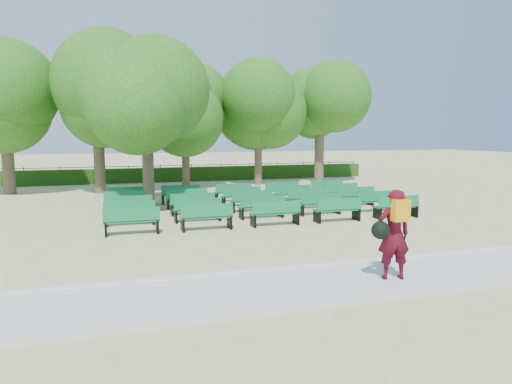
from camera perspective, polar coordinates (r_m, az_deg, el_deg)
ground at (r=16.22m, az=-3.39°, el=-3.52°), size 120.00×120.00×0.00m
paving at (r=9.42m, az=7.66°, el=-11.38°), size 30.00×2.20×0.06m
curb at (r=10.41m, az=4.97°, el=-9.39°), size 30.00×0.12×0.10m
hedge at (r=29.84m, az=-9.84°, el=2.18°), size 26.00×0.70×0.90m
fence at (r=30.27m, az=-9.92°, el=1.40°), size 26.00×0.10×1.02m
tree_line at (r=25.94m, az=-8.68°, el=0.46°), size 21.80×6.80×7.04m
bench_array at (r=17.97m, az=-0.70°, el=-2.18°), size 1.69×0.64×1.05m
tree_among at (r=18.51m, az=-13.56°, el=10.90°), size 4.56×4.56×6.34m
person at (r=9.74m, az=16.73°, el=-4.95°), size 0.91×0.58×1.86m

